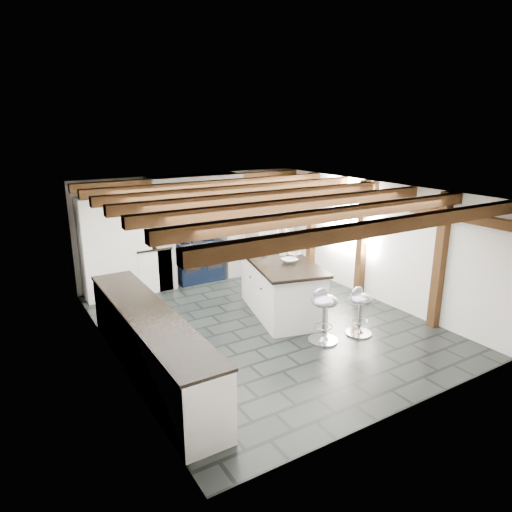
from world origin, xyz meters
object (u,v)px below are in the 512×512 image
range_cooker (198,260)px  bar_stool_near (360,306)px  bar_stool_far (324,309)px  kitchen_island (281,287)px

range_cooker → bar_stool_near: (1.11, -3.85, 0.03)m
range_cooker → bar_stool_far: size_ratio=1.14×
kitchen_island → bar_stool_near: 1.51m
range_cooker → bar_stool_far: (0.45, -3.74, 0.08)m
bar_stool_far → range_cooker: bearing=89.3°
kitchen_island → bar_stool_far: 1.28m
bar_stool_near → bar_stool_far: size_ratio=0.90×
kitchen_island → bar_stool_near: bearing=-52.7°
range_cooker → kitchen_island: kitchen_island is taller
range_cooker → bar_stool_near: size_ratio=1.26×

